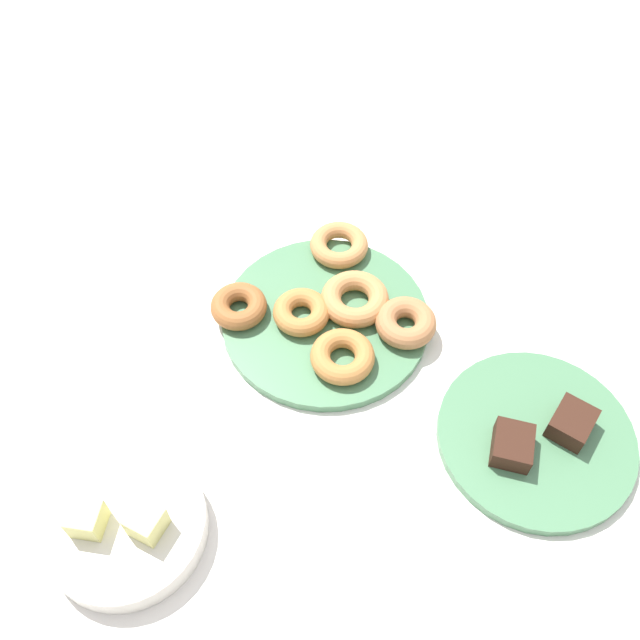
% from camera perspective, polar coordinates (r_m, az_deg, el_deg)
% --- Properties ---
extents(ground_plane, '(2.40, 2.40, 0.00)m').
position_cam_1_polar(ground_plane, '(1.00, 0.44, -0.16)').
color(ground_plane, white).
extents(donut_plate, '(0.29, 0.29, 0.01)m').
position_cam_1_polar(donut_plate, '(0.99, 0.45, 0.08)').
color(donut_plate, '#4C7F56').
rests_on(donut_plate, ground_plane).
extents(donut_0, '(0.11, 0.11, 0.03)m').
position_cam_1_polar(donut_0, '(0.98, -1.53, 0.64)').
color(donut_0, '#BC7A3D').
rests_on(donut_0, donut_plate).
extents(donut_1, '(0.11, 0.11, 0.03)m').
position_cam_1_polar(donut_1, '(0.99, 2.85, 1.72)').
color(donut_1, '#C6844C').
rests_on(donut_1, donut_plate).
extents(donut_2, '(0.12, 0.12, 0.03)m').
position_cam_1_polar(donut_2, '(0.93, 1.85, -2.99)').
color(donut_2, '#BC7A3D').
rests_on(donut_2, donut_plate).
extents(donut_3, '(0.11, 0.11, 0.03)m').
position_cam_1_polar(donut_3, '(0.97, 6.99, -0.22)').
color(donut_3, '#B27547').
rests_on(donut_3, donut_plate).
extents(donut_4, '(0.10, 0.10, 0.02)m').
position_cam_1_polar(donut_4, '(1.06, 1.56, 6.12)').
color(donut_4, '#C6844C').
rests_on(donut_4, donut_plate).
extents(donut_5, '(0.11, 0.11, 0.03)m').
position_cam_1_polar(donut_5, '(0.99, -6.62, 1.12)').
color(donut_5, '#995B2D').
rests_on(donut_5, donut_plate).
extents(cake_plate, '(0.25, 0.25, 0.01)m').
position_cam_1_polar(cake_plate, '(0.94, 17.14, -9.11)').
color(cake_plate, '#4C7F56').
rests_on(cake_plate, ground_plane).
extents(brownie_near, '(0.06, 0.07, 0.03)m').
position_cam_1_polar(brownie_near, '(0.93, 19.80, -7.89)').
color(brownie_near, '#381E14').
rests_on(brownie_near, cake_plate).
extents(brownie_far, '(0.05, 0.06, 0.03)m').
position_cam_1_polar(brownie_far, '(0.90, 15.38, -9.80)').
color(brownie_far, '#381E14').
rests_on(brownie_far, cake_plate).
extents(fruit_bowl, '(0.19, 0.19, 0.03)m').
position_cam_1_polar(fruit_bowl, '(0.87, -15.49, -15.83)').
color(fruit_bowl, silver).
rests_on(fruit_bowl, ground_plane).
extents(melon_chunk_left, '(0.04, 0.04, 0.04)m').
position_cam_1_polar(melon_chunk_left, '(0.83, -13.94, -15.65)').
color(melon_chunk_left, '#DBD67A').
rests_on(melon_chunk_left, fruit_bowl).
extents(melon_chunk_right, '(0.04, 0.04, 0.04)m').
position_cam_1_polar(melon_chunk_right, '(0.85, -18.46, -15.11)').
color(melon_chunk_right, '#DBD67A').
rests_on(melon_chunk_right, fruit_bowl).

